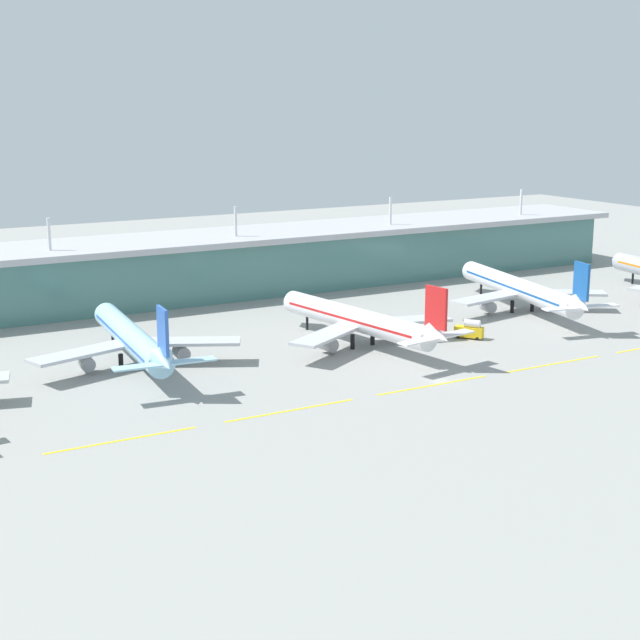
% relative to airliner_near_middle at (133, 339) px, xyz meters
% --- Properties ---
extents(ground_plane, '(600.00, 600.00, 0.00)m').
position_rel_airliner_near_middle_xyz_m(ground_plane, '(53.40, -43.85, -6.45)').
color(ground_plane, gray).
extents(terminal_building, '(288.00, 34.00, 27.54)m').
position_rel_airliner_near_middle_xyz_m(terminal_building, '(53.40, 66.02, 3.02)').
color(terminal_building, slate).
rests_on(terminal_building, ground).
extents(airliner_near_middle, '(48.62, 62.57, 18.90)m').
position_rel_airliner_near_middle_xyz_m(airliner_near_middle, '(0.00, 0.00, 0.00)').
color(airliner_near_middle, '#9ED1EA').
rests_on(airliner_near_middle, ground).
extents(airliner_center, '(48.29, 62.45, 18.90)m').
position_rel_airliner_near_middle_xyz_m(airliner_center, '(54.21, -9.42, 0.00)').
color(airliner_center, white).
rests_on(airliner_center, ground).
extents(airliner_far_middle, '(47.81, 69.29, 18.90)m').
position_rel_airliner_near_middle_xyz_m(airliner_far_middle, '(114.87, 1.44, 0.01)').
color(airliner_far_middle, white).
rests_on(airliner_far_middle, ground).
extents(taxiway_stripe_west, '(28.00, 0.70, 0.04)m').
position_rel_airliner_near_middle_xyz_m(taxiway_stripe_west, '(-17.60, -45.54, -6.43)').
color(taxiway_stripe_west, yellow).
rests_on(taxiway_stripe_west, ground).
extents(taxiway_stripe_mid_west, '(28.00, 0.70, 0.04)m').
position_rel_airliner_near_middle_xyz_m(taxiway_stripe_mid_west, '(16.40, -45.54, -6.43)').
color(taxiway_stripe_mid_west, yellow).
rests_on(taxiway_stripe_mid_west, ground).
extents(taxiway_stripe_centre, '(28.00, 0.70, 0.04)m').
position_rel_airliner_near_middle_xyz_m(taxiway_stripe_centre, '(50.40, -45.54, -6.43)').
color(taxiway_stripe_centre, yellow).
rests_on(taxiway_stripe_centre, ground).
extents(taxiway_stripe_mid_east, '(28.00, 0.70, 0.04)m').
position_rel_airliner_near_middle_xyz_m(taxiway_stripe_mid_east, '(84.40, -45.54, -6.43)').
color(taxiway_stripe_mid_east, yellow).
rests_on(taxiway_stripe_mid_east, ground).
extents(fuel_truck, '(6.38, 7.33, 4.95)m').
position_rel_airliner_near_middle_xyz_m(fuel_truck, '(82.46, -17.07, -4.18)').
color(fuel_truck, gold).
rests_on(fuel_truck, ground).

